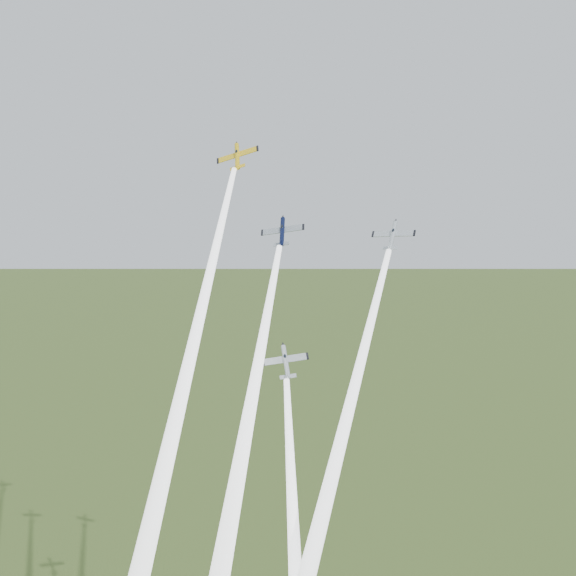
% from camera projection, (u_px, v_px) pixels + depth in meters
% --- Properties ---
extents(plane_yellow, '(10.10, 6.92, 8.86)m').
position_uv_depth(plane_yellow, '(237.00, 156.00, 131.45)').
color(plane_yellow, yellow).
extents(smoke_trail_yellow, '(6.91, 53.05, 57.22)m').
position_uv_depth(smoke_trail_yellow, '(192.00, 350.00, 108.61)').
color(smoke_trail_yellow, white).
extents(plane_navy, '(8.70, 6.41, 7.40)m').
position_uv_depth(plane_navy, '(282.00, 232.00, 122.17)').
color(plane_navy, '#0B1233').
extents(smoke_trail_navy, '(5.53, 42.09, 45.28)m').
position_uv_depth(smoke_trail_navy, '(250.00, 407.00, 103.93)').
color(smoke_trail_navy, white).
extents(plane_silver_right, '(7.97, 6.89, 6.56)m').
position_uv_depth(plane_silver_right, '(393.00, 235.00, 119.61)').
color(plane_silver_right, silver).
extents(smoke_trail_silver_right, '(10.09, 50.24, 54.37)m').
position_uv_depth(smoke_trail_silver_right, '(338.00, 453.00, 99.56)').
color(smoke_trail_silver_right, white).
extents(plane_silver_low, '(9.44, 7.71, 7.15)m').
position_uv_depth(plane_silver_low, '(286.00, 362.00, 113.64)').
color(plane_silver_low, silver).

